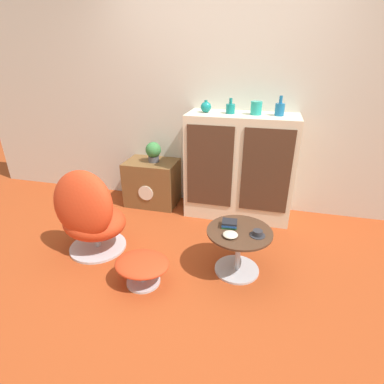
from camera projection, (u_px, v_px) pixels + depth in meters
name	position (u px, v px, depth m)	size (l,w,h in m)	color
ground_plane	(186.00, 271.00, 2.65)	(12.00, 12.00, 0.00)	#9E3D19
wall_back	(219.00, 98.00, 3.38)	(6.40, 0.06, 2.60)	beige
sideboard	(239.00, 167.00, 3.37)	(1.18, 0.49, 1.18)	beige
tv_console	(152.00, 183.00, 3.76)	(0.62, 0.46, 0.56)	brown
egg_chair	(89.00, 215.00, 2.76)	(0.68, 0.63, 0.86)	#B7B7BC
ottoman	(142.00, 266.00, 2.45)	(0.45, 0.39, 0.24)	#B7B7BC
coffee_table	(238.00, 246.00, 2.55)	(0.55, 0.55, 0.41)	#B7B7BC
vase_leftmost	(206.00, 107.00, 3.19)	(0.11, 0.11, 0.13)	#147A75
vase_inner_left	(230.00, 108.00, 3.14)	(0.09, 0.09, 0.16)	#147A75
vase_inner_right	(256.00, 108.00, 3.07)	(0.12, 0.12, 0.13)	teal
vase_rightmost	(280.00, 109.00, 3.02)	(0.09, 0.09, 0.20)	#196699
potted_plant	(153.00, 151.00, 3.58)	(0.19, 0.19, 0.24)	#4C4C51
teacup	(258.00, 234.00, 2.42)	(0.13, 0.13, 0.05)	#2D2D33
book_stack	(229.00, 224.00, 2.54)	(0.14, 0.13, 0.05)	#237038
bowl	(230.00, 235.00, 2.40)	(0.12, 0.12, 0.04)	beige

